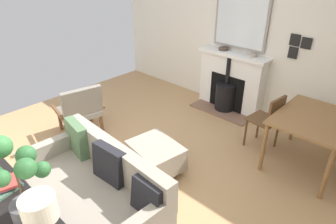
{
  "coord_description": "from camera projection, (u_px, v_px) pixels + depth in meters",
  "views": [
    {
      "loc": [
        2.16,
        2.53,
        2.54
      ],
      "look_at": [
        -0.23,
        0.31,
        0.79
      ],
      "focal_mm": 31.31,
      "sensor_mm": 36.0,
      "label": 1
    }
  ],
  "objects": [
    {
      "name": "dining_chair_near_fireplace",
      "position": [
        269.0,
        118.0,
        4.12
      ],
      "size": [
        0.45,
        0.45,
        0.85
      ],
      "color": "brown",
      "rests_on": "ground"
    },
    {
      "name": "potted_plant",
      "position": [
        13.0,
        177.0,
        2.08
      ],
      "size": [
        0.45,
        0.52,
        0.63
      ],
      "color": "#4C4C51",
      "rests_on": "console_table"
    },
    {
      "name": "console_table",
      "position": [
        17.0,
        210.0,
        2.44
      ],
      "size": [
        0.34,
        1.58,
        0.77
      ],
      "color": "black",
      "rests_on": "ground"
    },
    {
      "name": "mantel_bowl_far",
      "position": [
        253.0,
        55.0,
        4.83
      ],
      "size": [
        0.11,
        0.11,
        0.06
      ],
      "color": "#9E9384",
      "rests_on": "fireplace"
    },
    {
      "name": "book_stack",
      "position": [
        3.0,
        187.0,
        2.48
      ],
      "size": [
        0.29,
        0.26,
        0.07
      ],
      "color": "#4C7056",
      "rests_on": "console_table"
    },
    {
      "name": "wall_left",
      "position": [
        241.0,
        32.0,
        5.02
      ],
      "size": [
        0.12,
        5.57,
        2.74
      ],
      "primitive_type": "cube",
      "color": "silver",
      "rests_on": "ground"
    },
    {
      "name": "table_lamp_far_end",
      "position": [
        40.0,
        210.0,
        1.88
      ],
      "size": [
        0.23,
        0.23,
        0.43
      ],
      "color": "#B2B2B7",
      "rests_on": "console_table"
    },
    {
      "name": "mantel_bowl_near",
      "position": [
        223.0,
        49.0,
        5.18
      ],
      "size": [
        0.17,
        0.17,
        0.05
      ],
      "color": "#47382D",
      "rests_on": "fireplace"
    },
    {
      "name": "armchair_accent",
      "position": [
        80.0,
        108.0,
        4.5
      ],
      "size": [
        0.78,
        0.7,
        0.84
      ],
      "color": "brown",
      "rests_on": "ground"
    },
    {
      "name": "mirror_over_mantel",
      "position": [
        241.0,
        20.0,
        4.85
      ],
      "size": [
        0.04,
        0.99,
        0.95
      ],
      "color": "gray"
    },
    {
      "name": "ottoman",
      "position": [
        156.0,
        155.0,
        3.8
      ],
      "size": [
        0.63,
        0.75,
        0.4
      ],
      "color": "#B2B2B7",
      "rests_on": "ground"
    },
    {
      "name": "ground_plane",
      "position": [
        141.0,
        160.0,
        4.12
      ],
      "size": [
        4.82,
        5.57,
        0.01
      ],
      "primitive_type": "cube",
      "color": "tan"
    },
    {
      "name": "fireplace",
      "position": [
        230.0,
        85.0,
        5.29
      ],
      "size": [
        0.6,
        1.28,
        1.05
      ],
      "color": "brown",
      "rests_on": "ground"
    },
    {
      "name": "dining_table",
      "position": [
        314.0,
        124.0,
        3.71
      ],
      "size": [
        1.09,
        0.87,
        0.74
      ],
      "color": "olive",
      "rests_on": "ground"
    },
    {
      "name": "sofa",
      "position": [
        95.0,
        192.0,
        3.05
      ],
      "size": [
        0.92,
        1.76,
        0.85
      ],
      "color": "#B2B2B7",
      "rests_on": "ground"
    },
    {
      "name": "photo_gallery_row",
      "position": [
        298.0,
        45.0,
        4.38
      ],
      "size": [
        0.02,
        0.32,
        0.37
      ],
      "color": "black"
    }
  ]
}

